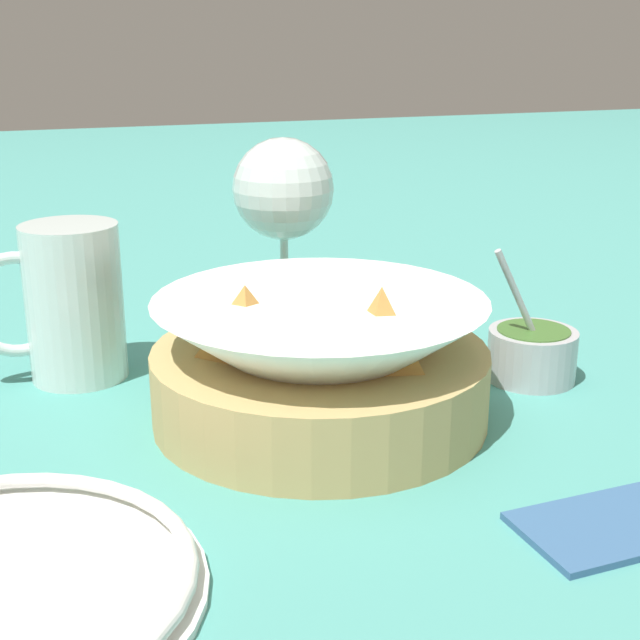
{
  "coord_description": "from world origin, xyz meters",
  "views": [
    {
      "loc": [
        0.16,
        0.49,
        0.25
      ],
      "look_at": [
        -0.03,
        -0.03,
        0.07
      ],
      "focal_mm": 50.0,
      "sensor_mm": 36.0,
      "label": 1
    }
  ],
  "objects_px": {
    "food_basket": "(320,365)",
    "beer_mug": "(72,308)",
    "sauce_cup": "(532,352)",
    "wine_glass": "(283,195)"
  },
  "relations": [
    {
      "from": "beer_mug",
      "to": "wine_glass",
      "type": "bearing_deg",
      "value": -163.22
    },
    {
      "from": "food_basket",
      "to": "beer_mug",
      "type": "height_order",
      "value": "beer_mug"
    },
    {
      "from": "sauce_cup",
      "to": "wine_glass",
      "type": "bearing_deg",
      "value": -52.37
    },
    {
      "from": "sauce_cup",
      "to": "wine_glass",
      "type": "relative_size",
      "value": 0.62
    },
    {
      "from": "food_basket",
      "to": "sauce_cup",
      "type": "relative_size",
      "value": 2.17
    },
    {
      "from": "sauce_cup",
      "to": "wine_glass",
      "type": "distance_m",
      "value": 0.24
    },
    {
      "from": "food_basket",
      "to": "wine_glass",
      "type": "xyz_separation_m",
      "value": [
        -0.04,
        -0.19,
        0.08
      ]
    },
    {
      "from": "sauce_cup",
      "to": "beer_mug",
      "type": "relative_size",
      "value": 0.88
    },
    {
      "from": "wine_glass",
      "to": "food_basket",
      "type": "bearing_deg",
      "value": 79.05
    },
    {
      "from": "food_basket",
      "to": "sauce_cup",
      "type": "height_order",
      "value": "sauce_cup"
    }
  ]
}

